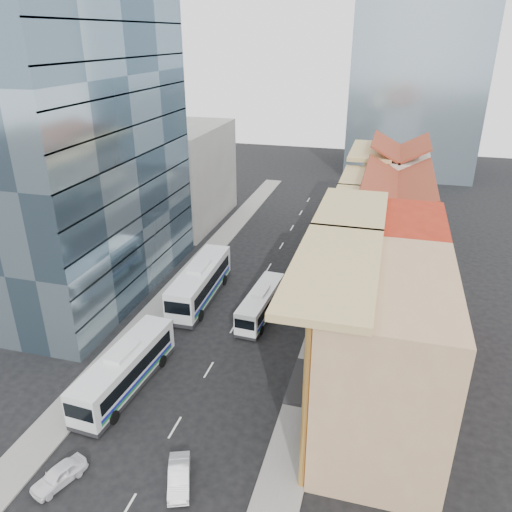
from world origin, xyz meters
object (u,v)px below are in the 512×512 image
(sedan_left, at_px, (59,475))
(sedan_right, at_px, (179,477))
(shophouse_tan, at_px, (384,357))
(bus_left_near, at_px, (125,369))
(office_tower, at_px, (81,154))
(bus_right, at_px, (261,303))
(bus_left_far, at_px, (200,282))

(sedan_left, distance_m, sedan_right, 7.58)
(shophouse_tan, height_order, sedan_left, shophouse_tan)
(bus_left_near, height_order, sedan_left, bus_left_near)
(bus_left_near, bearing_deg, office_tower, 131.30)
(sedan_right, bearing_deg, bus_right, 69.39)
(office_tower, bearing_deg, bus_right, -4.11)
(sedan_left, bearing_deg, bus_right, 93.86)
(shophouse_tan, distance_m, sedan_left, 22.34)
(bus_right, height_order, sedan_left, bus_right)
(sedan_right, bearing_deg, bus_left_near, 114.38)
(bus_left_near, bearing_deg, bus_left_far, 92.15)
(office_tower, distance_m, bus_left_far, 17.60)
(shophouse_tan, relative_size, sedan_right, 3.75)
(office_tower, xyz_separation_m, bus_left_near, (11.50, -14.90, -13.15))
(bus_right, relative_size, sedan_left, 2.64)
(bus_left_near, distance_m, bus_right, 15.48)
(office_tower, height_order, sedan_right, office_tower)
(shophouse_tan, distance_m, sedan_right, 15.42)
(bus_left_far, height_order, bus_right, bus_left_far)
(bus_left_near, relative_size, bus_right, 1.21)
(shophouse_tan, xyz_separation_m, sedan_right, (-11.69, -8.49, -5.38))
(sedan_right, bearing_deg, office_tower, 109.20)
(office_tower, height_order, bus_left_near, office_tower)
(shophouse_tan, xyz_separation_m, bus_left_near, (-19.50, -0.90, -4.15))
(bus_left_near, xyz_separation_m, sedan_right, (7.81, -7.59, -1.23))
(shophouse_tan, height_order, bus_left_far, shophouse_tan)
(sedan_left, relative_size, sedan_right, 0.96)
(sedan_left, bearing_deg, office_tower, 136.97)
(sedan_left, height_order, sedan_right, sedan_right)
(sedan_left, bearing_deg, sedan_right, 35.38)
(shophouse_tan, height_order, bus_left_near, shophouse_tan)
(bus_left_near, distance_m, sedan_right, 10.96)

